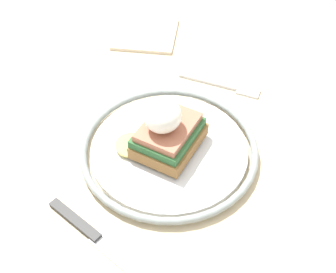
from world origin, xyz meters
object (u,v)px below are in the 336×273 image
sandwich (166,132)px  napkin (146,34)px  fork (223,85)px  plate (168,150)px  knife (94,236)px

sandwich → napkin: 0.30m
sandwich → fork: size_ratio=0.76×
plate → sandwich: bearing=-59.5°
fork → plate: bearing=-2.8°
plate → napkin: (-0.24, -0.18, -0.00)m
plate → knife: (0.16, -0.01, -0.01)m
fork → knife: size_ratio=0.78×
fork → knife: bearing=-3.8°
knife → sandwich: bearing=176.0°
fork → knife: 0.33m
napkin → plate: bearing=36.9°
fork → sandwich: bearing=-3.6°
fork → napkin: (-0.07, -0.19, 0.00)m
napkin → knife: bearing=22.8°
plate → sandwich: (0.00, -0.00, 0.04)m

